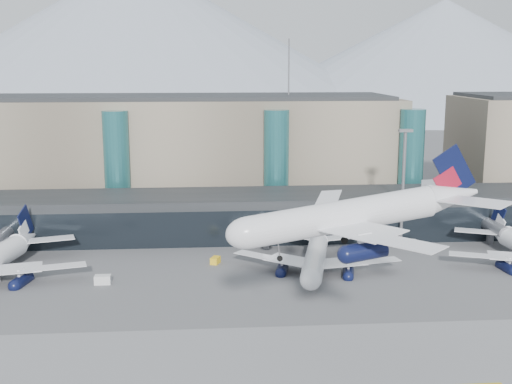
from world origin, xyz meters
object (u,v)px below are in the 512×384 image
hero_jet (367,205)px  jet_parked_mid (316,249)px  veh_g (374,252)px  veh_a (103,280)px  veh_b (215,260)px  lightmast_mid (403,181)px  veh_d (412,244)px

hero_jet → jet_parked_mid: (1.31, 42.81, -18.21)m
hero_jet → veh_g: (14.96, 51.32, -21.67)m
veh_a → veh_b: veh_a is taller
hero_jet → veh_b: bearing=101.9°
jet_parked_mid → veh_b: jet_parked_mid is taller
jet_parked_mid → veh_a: 40.70m
lightmast_mid → hero_jet: bearing=-111.4°
veh_b → veh_d: (43.19, 8.72, 0.06)m
hero_jet → veh_a: 57.91m
jet_parked_mid → veh_a: size_ratio=11.69×
lightmast_mid → jet_parked_mid: (-21.60, -15.66, -10.27)m
hero_jet → veh_d: hero_jet is taller
veh_a → veh_g: 55.66m
veh_a → jet_parked_mid: bearing=7.9°
veh_d → hero_jet: bearing=176.3°
veh_a → veh_d: bearing=16.8°
veh_a → veh_g: (53.82, 14.17, -0.14)m
lightmast_mid → veh_b: lightmast_mid is taller
lightmast_mid → jet_parked_mid: lightmast_mid is taller
hero_jet → veh_d: size_ratio=13.41×
hero_jet → veh_d: 65.41m
jet_parked_mid → veh_a: bearing=111.1°
veh_b → veh_d: 44.06m
lightmast_mid → veh_d: lightmast_mid is taller
lightmast_mid → veh_g: lightmast_mid is taller
lightmast_mid → jet_parked_mid: 28.59m
jet_parked_mid → veh_d: jet_parked_mid is taller
lightmast_mid → veh_b: (-41.15, -10.72, -13.75)m
jet_parked_mid → veh_g: bearing=-45.0°
jet_parked_mid → veh_d: bearing=-46.9°
veh_d → veh_a: bearing=127.0°
veh_g → hero_jet: bearing=-30.2°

